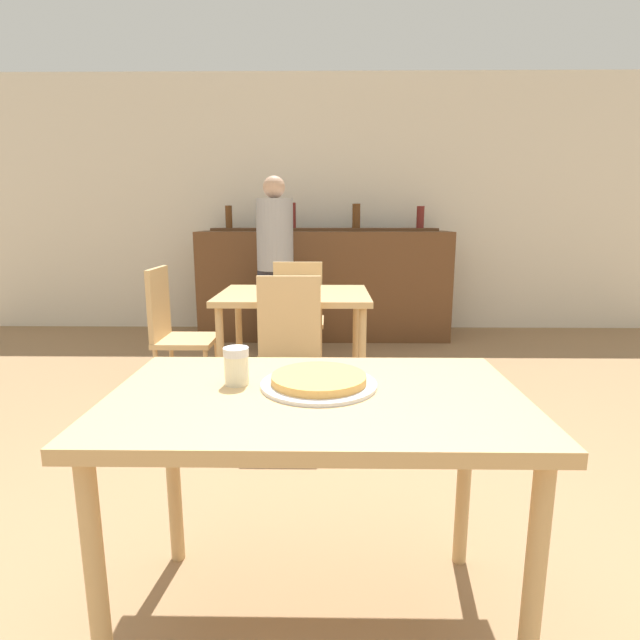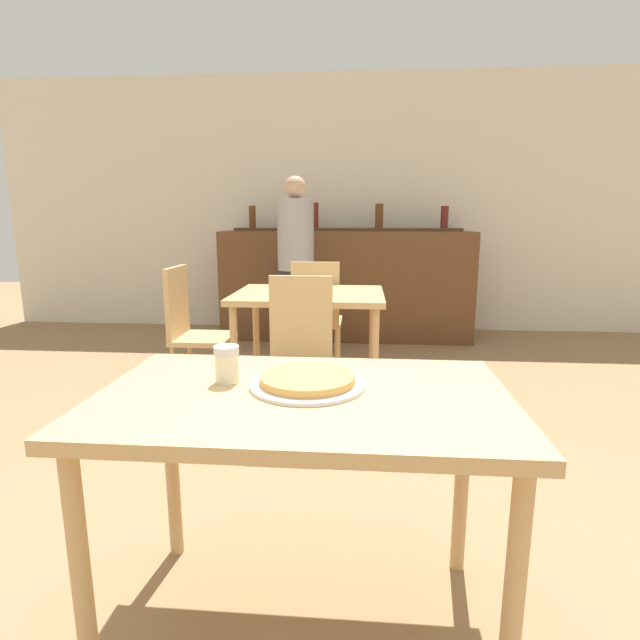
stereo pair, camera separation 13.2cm
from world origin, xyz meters
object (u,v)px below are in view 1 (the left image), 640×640
at_px(chair_far_side_front, 288,347).
at_px(pizza_tray, 319,381).
at_px(person_standing, 275,259).
at_px(cheese_shaker, 236,366).
at_px(chair_far_side_left, 174,326).
at_px(chair_far_side_back, 299,312).

relative_size(chair_far_side_front, pizza_tray, 2.69).
bearing_deg(person_standing, pizza_tray, -81.95).
bearing_deg(chair_far_side_front, pizza_tray, -81.84).
bearing_deg(person_standing, cheese_shaker, -86.24).
height_order(chair_far_side_front, chair_far_side_left, same).
height_order(pizza_tray, cheese_shaker, cheese_shaker).
xyz_separation_m(chair_far_side_front, chair_far_side_back, (0.00, 1.12, 0.00)).
distance_m(chair_far_side_front, chair_far_side_left, 1.02).
xyz_separation_m(pizza_tray, person_standing, (-0.46, 3.26, 0.09)).
distance_m(chair_far_side_front, chair_far_side_back, 1.12).
bearing_deg(chair_far_side_front, cheese_shaker, -91.79).
bearing_deg(chair_far_side_back, chair_far_side_front, 90.00).
height_order(chair_far_side_front, chair_far_side_back, same).
bearing_deg(person_standing, chair_far_side_left, -114.91).
xyz_separation_m(chair_far_side_left, cheese_shaker, (0.81, -1.97, 0.32)).
bearing_deg(pizza_tray, chair_far_side_back, 94.58).
relative_size(chair_far_side_back, person_standing, 0.57).
distance_m(chair_far_side_back, cheese_shaker, 2.55).
distance_m(chair_far_side_front, person_standing, 1.89).
height_order(chair_far_side_left, person_standing, person_standing).
height_order(chair_far_side_left, pizza_tray, chair_far_side_left).
relative_size(chair_far_side_front, person_standing, 0.57).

